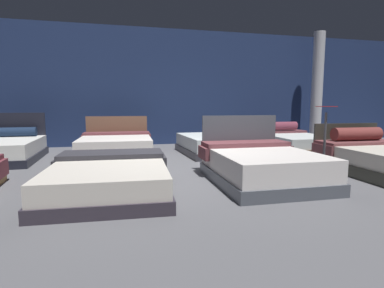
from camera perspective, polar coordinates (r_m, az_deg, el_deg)
ground_plane at (r=5.57m, az=-2.76°, el=-5.13°), size 18.00×18.00×0.02m
showroom_back_wall at (r=9.34m, az=-7.39°, el=10.66°), size 18.00×0.06×3.50m
bed_1 at (r=4.28m, az=-15.46°, el=-6.14°), size 1.70×2.11×0.47m
bed_2 at (r=4.82m, az=12.98°, el=-3.95°), size 1.60×2.00×1.01m
bed_3 at (r=6.24m, az=32.77°, el=-2.47°), size 1.61×2.19×0.83m
bed_4 at (r=7.68m, az=-32.37°, el=-0.88°), size 1.53×2.15×1.02m
bed_5 at (r=7.26m, az=-14.26°, el=-0.40°), size 1.73×1.98×0.92m
bed_6 at (r=7.49m, az=3.82°, el=-0.13°), size 1.54×2.05×0.46m
bed_7 at (r=8.52m, az=18.74°, el=0.42°), size 1.57×2.12×0.73m
price_sign at (r=5.54m, az=23.87°, el=-0.83°), size 0.28×0.24×1.18m
support_pillar at (r=10.56m, az=22.71°, el=9.77°), size 0.35×0.35×3.50m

